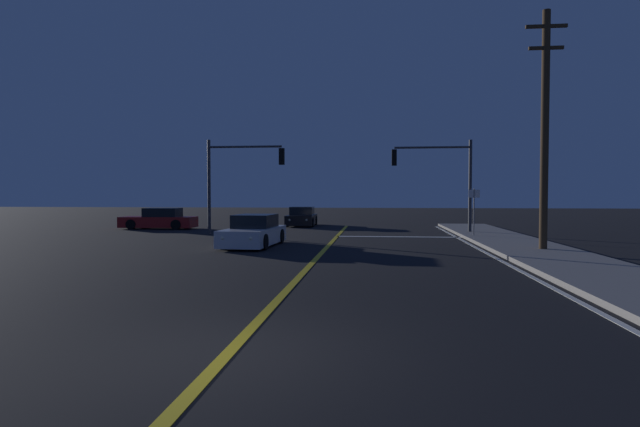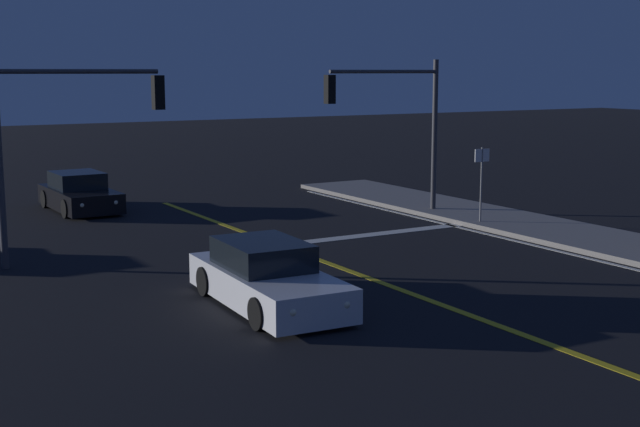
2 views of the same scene
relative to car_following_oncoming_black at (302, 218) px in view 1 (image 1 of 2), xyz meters
The scene contains 12 objects.
ground_plane 29.49m from the car_following_oncoming_black, 83.84° to the right, with size 160.00×160.00×0.00m, color black.
sidewalk_right 21.54m from the car_following_oncoming_black, 58.74° to the right, with size 3.20×39.26×0.15m, color gray.
lane_line_center 18.69m from the car_following_oncoming_black, 80.25° to the right, with size 0.20×37.08×0.01m, color gold.
lane_line_edge_right 20.64m from the car_following_oncoming_black, 63.14° to the right, with size 0.16×37.08×0.01m, color silver.
stop_bar 11.05m from the car_following_oncoming_black, 54.73° to the right, with size 6.41×0.50×0.01m, color silver.
car_following_oncoming_black is the anchor object (origin of this frame).
car_side_waiting_white 14.46m from the car_following_oncoming_black, 89.99° to the right, with size 2.08×4.74×1.34m.
car_lead_oncoming_red 9.60m from the car_following_oncoming_black, 154.18° to the right, with size 4.77×1.90×1.34m.
traffic_signal_near_right 11.38m from the car_following_oncoming_black, 37.60° to the right, with size 4.41×0.28×5.22m.
traffic_signal_far_left 8.95m from the car_following_oncoming_black, 106.56° to the right, with size 4.33×0.28×5.23m.
utility_pole_right 19.98m from the car_following_oncoming_black, 54.05° to the right, with size 1.50×0.30×9.06m.
street_sign_corner 13.89m from the car_following_oncoming_black, 43.33° to the right, with size 0.56×0.06×2.49m.
Camera 1 is at (2.02, -6.83, 2.19)m, focal length 29.14 mm.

